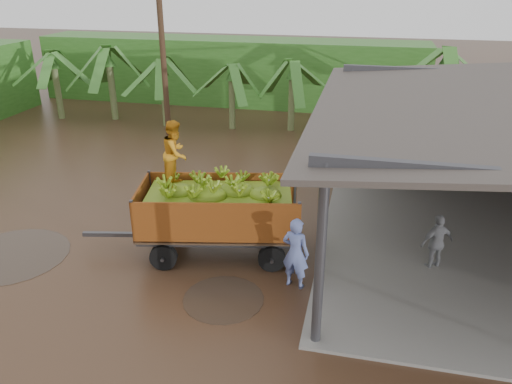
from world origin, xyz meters
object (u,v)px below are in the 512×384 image
at_px(man_blue, 296,253).
at_px(banana_trailer, 218,209).
at_px(utility_pole, 162,45).
at_px(man_grey, 437,242).

bearing_deg(man_blue, banana_trailer, -13.21).
bearing_deg(utility_pole, man_grey, -37.39).
relative_size(man_blue, utility_pole, 0.22).
height_order(man_grey, utility_pole, utility_pole).
height_order(banana_trailer, utility_pole, utility_pole).
relative_size(man_grey, utility_pole, 0.18).
distance_m(banana_trailer, man_blue, 2.55).
bearing_deg(man_blue, man_grey, -142.07).
distance_m(banana_trailer, utility_pole, 10.14).
distance_m(banana_trailer, man_grey, 5.66).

